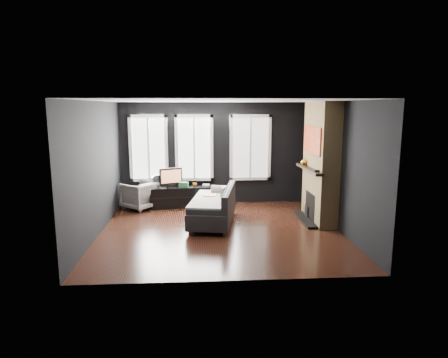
{
  "coord_description": "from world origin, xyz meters",
  "views": [
    {
      "loc": [
        -0.46,
        -8.12,
        2.59
      ],
      "look_at": [
        0.1,
        0.3,
        1.05
      ],
      "focal_mm": 32.0,
      "sensor_mm": 36.0,
      "label": 1
    }
  ],
  "objects": [
    {
      "name": "floor",
      "position": [
        0.0,
        0.0,
        0.0
      ],
      "size": [
        5.0,
        5.0,
        0.0
      ],
      "primitive_type": "plane",
      "color": "black",
      "rests_on": "ground"
    },
    {
      "name": "sofa",
      "position": [
        -0.14,
        0.51,
        0.41
      ],
      "size": [
        1.28,
        2.06,
        0.83
      ],
      "primitive_type": null,
      "rotation": [
        0.0,
        0.0,
        -0.17
      ],
      "color": "black",
      "rests_on": "floor"
    },
    {
      "name": "ceiling",
      "position": [
        0.0,
        0.0,
        2.7
      ],
      "size": [
        5.0,
        5.0,
        0.0
      ],
      "primitive_type": "plane",
      "color": "white",
      "rests_on": "ground"
    },
    {
      "name": "desk_fan",
      "position": [
        -1.51,
        2.0,
        0.71
      ],
      "size": [
        0.3,
        0.3,
        0.35
      ],
      "primitive_type": null,
      "rotation": [
        0.0,
        0.0,
        0.25
      ],
      "color": "gray",
      "rests_on": "media_console"
    },
    {
      "name": "media_console",
      "position": [
        -0.94,
        2.1,
        0.27
      ],
      "size": [
        1.6,
        0.69,
        0.53
      ],
      "primitive_type": null,
      "rotation": [
        0.0,
        0.0,
        0.14
      ],
      "color": "black",
      "rests_on": "floor"
    },
    {
      "name": "armchair",
      "position": [
        -1.95,
        1.95,
        0.38
      ],
      "size": [
        1.01,
        1.02,
        0.76
      ],
      "primitive_type": "imported",
      "rotation": [
        0.0,
        0.0,
        -2.27
      ],
      "color": "silver",
      "rests_on": "floor"
    },
    {
      "name": "windows",
      "position": [
        -0.45,
        2.46,
        2.38
      ],
      "size": [
        4.0,
        0.16,
        1.76
      ],
      "primitive_type": null,
      "color": "white",
      "rests_on": "wall_back"
    },
    {
      "name": "mantel_vase",
      "position": [
        2.05,
        1.05,
        1.31
      ],
      "size": [
        0.19,
        0.2,
        0.17
      ],
      "primitive_type": "imported",
      "rotation": [
        0.0,
        0.0,
        -0.15
      ],
      "color": "gold",
      "rests_on": "fireplace"
    },
    {
      "name": "wall_left",
      "position": [
        -2.5,
        0.0,
        1.35
      ],
      "size": [
        0.02,
        5.0,
        2.7
      ],
      "primitive_type": "cube",
      "color": "black",
      "rests_on": "ground"
    },
    {
      "name": "fireplace",
      "position": [
        2.3,
        0.6,
        1.35
      ],
      "size": [
        0.7,
        1.62,
        2.7
      ],
      "primitive_type": null,
      "color": "#93724C",
      "rests_on": "floor"
    },
    {
      "name": "book",
      "position": [
        -0.34,
        2.27,
        0.66
      ],
      "size": [
        0.18,
        0.04,
        0.25
      ],
      "primitive_type": "imported",
      "rotation": [
        0.0,
        0.0,
        -0.1
      ],
      "color": "beige",
      "rests_on": "media_console"
    },
    {
      "name": "wall_back",
      "position": [
        0.0,
        2.5,
        1.35
      ],
      "size": [
        5.0,
        0.02,
        2.7
      ],
      "primitive_type": "cube",
      "color": "black",
      "rests_on": "ground"
    },
    {
      "name": "wall_right",
      "position": [
        2.5,
        0.0,
        1.35
      ],
      "size": [
        0.02,
        5.0,
        2.7
      ],
      "primitive_type": "cube",
      "color": "black",
      "rests_on": "ground"
    },
    {
      "name": "mug",
      "position": [
        -0.55,
        2.14,
        0.59
      ],
      "size": [
        0.12,
        0.09,
        0.11
      ],
      "primitive_type": "imported",
      "rotation": [
        0.0,
        0.0,
        -0.05
      ],
      "color": "orange",
      "rests_on": "media_console"
    },
    {
      "name": "mantel_clock",
      "position": [
        2.05,
        0.05,
        1.25
      ],
      "size": [
        0.14,
        0.14,
        0.04
      ],
      "primitive_type": "cylinder",
      "rotation": [
        0.0,
        0.0,
        0.4
      ],
      "color": "black",
      "rests_on": "fireplace"
    },
    {
      "name": "monitor",
      "position": [
        -1.16,
        2.09,
        0.81
      ],
      "size": [
        0.63,
        0.38,
        0.56
      ],
      "primitive_type": null,
      "rotation": [
        0.0,
        0.0,
        0.42
      ],
      "color": "black",
      "rests_on": "media_console"
    },
    {
      "name": "storage_box",
      "position": [
        -0.83,
        2.05,
        0.6
      ],
      "size": [
        0.25,
        0.18,
        0.13
      ],
      "primitive_type": "cube",
      "rotation": [
        0.0,
        0.0,
        -0.15
      ],
      "color": "#2F683B",
      "rests_on": "media_console"
    },
    {
      "name": "stripe_pillow",
      "position": [
        0.13,
        0.83,
        0.6
      ],
      "size": [
        0.18,
        0.35,
        0.34
      ],
      "primitive_type": "cube",
      "rotation": [
        0.0,
        0.0,
        -0.31
      ],
      "color": "gray",
      "rests_on": "sofa"
    }
  ]
}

